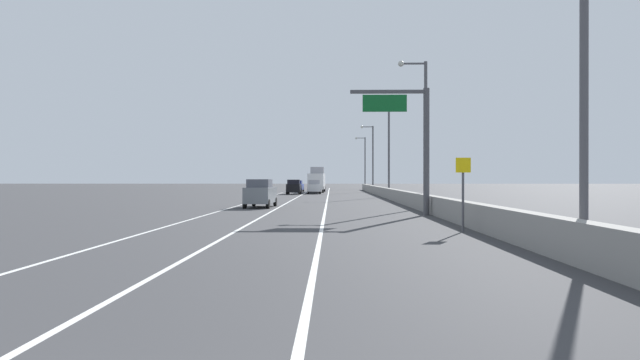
% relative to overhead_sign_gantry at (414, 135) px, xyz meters
% --- Properties ---
extents(ground_plane, '(320.00, 320.00, 0.00)m').
position_rel_overhead_sign_gantry_xyz_m(ground_plane, '(-6.79, 34.89, -4.73)').
color(ground_plane, '#38383A').
extents(lane_stripe_left, '(0.16, 130.00, 0.00)m').
position_rel_overhead_sign_gantry_xyz_m(lane_stripe_left, '(-12.29, 25.89, -4.73)').
color(lane_stripe_left, silver).
rests_on(lane_stripe_left, ground_plane).
extents(lane_stripe_center, '(0.16, 130.00, 0.00)m').
position_rel_overhead_sign_gantry_xyz_m(lane_stripe_center, '(-8.79, 25.89, -4.73)').
color(lane_stripe_center, silver).
rests_on(lane_stripe_center, ground_plane).
extents(lane_stripe_right, '(0.16, 130.00, 0.00)m').
position_rel_overhead_sign_gantry_xyz_m(lane_stripe_right, '(-5.29, 25.89, -4.73)').
color(lane_stripe_right, silver).
rests_on(lane_stripe_right, ground_plane).
extents(jersey_barrier_right, '(0.60, 120.00, 1.10)m').
position_rel_overhead_sign_gantry_xyz_m(jersey_barrier_right, '(1.34, 10.89, -4.18)').
color(jersey_barrier_right, gray).
rests_on(jersey_barrier_right, ground_plane).
extents(overhead_sign_gantry, '(4.68, 0.36, 7.50)m').
position_rel_overhead_sign_gantry_xyz_m(overhead_sign_gantry, '(0.00, 0.00, 0.00)').
color(overhead_sign_gantry, '#47474C').
rests_on(overhead_sign_gantry, ground_plane).
extents(speed_advisory_sign, '(0.60, 0.11, 3.00)m').
position_rel_overhead_sign_gantry_xyz_m(speed_advisory_sign, '(0.44, -10.05, -2.96)').
color(speed_advisory_sign, '#4C4C51').
rests_on(speed_advisory_sign, ground_plane).
extents(lamp_post_right_near, '(2.14, 0.44, 10.78)m').
position_rel_overhead_sign_gantry_xyz_m(lamp_post_right_near, '(2.03, -16.49, 1.42)').
color(lamp_post_right_near, '#4C4C51').
rests_on(lamp_post_right_near, ground_plane).
extents(lamp_post_right_second, '(2.14, 0.44, 10.78)m').
position_rel_overhead_sign_gantry_xyz_m(lamp_post_right_second, '(1.77, 7.53, 1.42)').
color(lamp_post_right_second, '#4C4C51').
rests_on(lamp_post_right_second, ground_plane).
extents(lamp_post_right_third, '(2.14, 0.44, 10.78)m').
position_rel_overhead_sign_gantry_xyz_m(lamp_post_right_third, '(1.67, 31.56, 1.42)').
color(lamp_post_right_third, '#4C4C51').
rests_on(lamp_post_right_third, ground_plane).
extents(lamp_post_right_fourth, '(2.14, 0.44, 10.78)m').
position_rel_overhead_sign_gantry_xyz_m(lamp_post_right_fourth, '(1.65, 55.59, 1.42)').
color(lamp_post_right_fourth, '#4C4C51').
rests_on(lamp_post_right_fourth, ground_plane).
extents(lamp_post_right_fifth, '(2.14, 0.44, 10.78)m').
position_rel_overhead_sign_gantry_xyz_m(lamp_post_right_fifth, '(1.89, 79.61, 1.42)').
color(lamp_post_right_fifth, '#4C4C51').
rests_on(lamp_post_right_fifth, ground_plane).
extents(car_black_0, '(1.91, 4.05, 2.01)m').
position_rel_overhead_sign_gantry_xyz_m(car_black_0, '(-10.03, 42.05, -3.73)').
color(car_black_0, black).
rests_on(car_black_0, ground_plane).
extents(car_blue_1, '(2.06, 4.81, 1.86)m').
position_rel_overhead_sign_gantry_xyz_m(car_blue_1, '(-10.41, 54.95, -3.79)').
color(car_blue_1, '#1E389E').
rests_on(car_blue_1, ground_plane).
extents(car_white_2, '(1.99, 4.76, 1.97)m').
position_rel_overhead_sign_gantry_xyz_m(car_white_2, '(-7.32, 44.79, -3.74)').
color(car_white_2, white).
rests_on(car_white_2, ground_plane).
extents(car_gray_3, '(2.06, 4.60, 2.11)m').
position_rel_overhead_sign_gantry_xyz_m(car_gray_3, '(-10.19, 8.28, -3.68)').
color(car_gray_3, slate).
rests_on(car_gray_3, ground_plane).
extents(box_truck, '(2.66, 7.92, 4.02)m').
position_rel_overhead_sign_gantry_xyz_m(box_truck, '(-7.16, 52.98, -2.90)').
color(box_truck, silver).
rests_on(box_truck, ground_plane).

